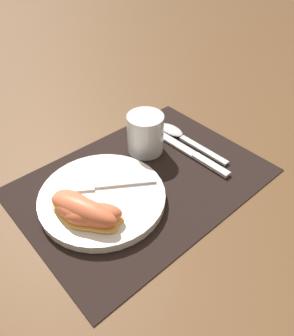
{
  "coord_description": "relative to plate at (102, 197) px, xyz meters",
  "views": [
    {
      "loc": [
        -0.31,
        -0.35,
        0.45
      ],
      "look_at": [
        0.01,
        0.0,
        0.02
      ],
      "focal_mm": 35.0,
      "sensor_mm": 36.0,
      "label": 1
    }
  ],
  "objects": [
    {
      "name": "citrus_wedge_0",
      "position": [
        -0.06,
        -0.0,
        0.02
      ],
      "size": [
        0.07,
        0.11,
        0.04
      ],
      "color": "#F7C656",
      "rests_on": "plate"
    },
    {
      "name": "ground_plane",
      "position": [
        0.09,
        -0.01,
        -0.01
      ],
      "size": [
        3.0,
        3.0,
        0.0
      ],
      "primitive_type": "plane",
      "color": "brown"
    },
    {
      "name": "fork",
      "position": [
        0.01,
        0.02,
        0.01
      ],
      "size": [
        0.16,
        0.12,
        0.0
      ],
      "color": "silver",
      "rests_on": "plate"
    },
    {
      "name": "citrus_wedge_1",
      "position": [
        -0.05,
        -0.03,
        0.03
      ],
      "size": [
        0.09,
        0.14,
        0.04
      ],
      "color": "#F7C656",
      "rests_on": "plate"
    },
    {
      "name": "spoon",
      "position": [
        0.25,
        0.04,
        -0.0
      ],
      "size": [
        0.03,
        0.19,
        0.01
      ],
      "color": "silver",
      "rests_on": "placemat"
    },
    {
      "name": "plate",
      "position": [
        0.0,
        0.0,
        0.0
      ],
      "size": [
        0.23,
        0.23,
        0.02
      ],
      "color": "white",
      "rests_on": "placemat"
    },
    {
      "name": "placemat",
      "position": [
        0.09,
        -0.01,
        -0.01
      ],
      "size": [
        0.47,
        0.34,
        0.0
      ],
      "color": "black",
      "rests_on": "ground_plane"
    },
    {
      "name": "citrus_wedge_2",
      "position": [
        -0.05,
        -0.04,
        0.02
      ],
      "size": [
        0.1,
        0.1,
        0.03
      ],
      "color": "#F7C656",
      "rests_on": "plate"
    },
    {
      "name": "knife",
      "position": [
        0.22,
        -0.01,
        -0.01
      ],
      "size": [
        0.02,
        0.22,
        0.01
      ],
      "color": "silver",
      "rests_on": "placemat"
    },
    {
      "name": "juice_glass",
      "position": [
        0.16,
        0.06,
        0.03
      ],
      "size": [
        0.08,
        0.08,
        0.09
      ],
      "color": "silver",
      "rests_on": "placemat"
    }
  ]
}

